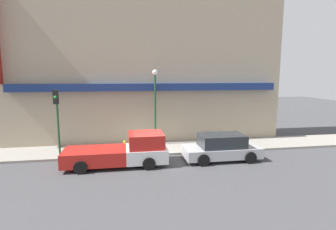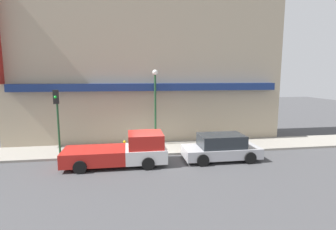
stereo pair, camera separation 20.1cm
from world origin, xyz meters
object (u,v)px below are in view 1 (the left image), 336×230
at_px(parked_car, 221,147).
at_px(street_lamp, 155,98).
at_px(fire_hydrant, 125,146).
at_px(traffic_light, 57,111).
at_px(pickup_truck, 123,151).

relative_size(parked_car, street_lamp, 0.86).
distance_m(fire_hydrant, traffic_light, 4.45).
bearing_deg(traffic_light, parked_car, -10.29).
relative_size(parked_car, fire_hydrant, 5.97).
bearing_deg(traffic_light, pickup_truck, -24.59).
height_order(pickup_truck, street_lamp, street_lamp).
xyz_separation_m(pickup_truck, parked_car, (5.63, -0.00, -0.03)).
bearing_deg(fire_hydrant, parked_car, -19.75).
bearing_deg(pickup_truck, street_lamp, 56.98).
distance_m(pickup_truck, parked_car, 5.63).
xyz_separation_m(fire_hydrant, street_lamp, (2.10, 1.47, 2.87)).
height_order(parked_car, traffic_light, traffic_light).
relative_size(pickup_truck, street_lamp, 1.08).
bearing_deg(pickup_truck, fire_hydrant, 86.92).
xyz_separation_m(pickup_truck, fire_hydrant, (0.08, 1.99, -0.26)).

